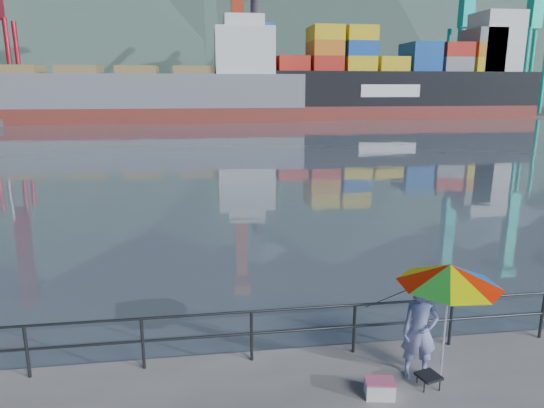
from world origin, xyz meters
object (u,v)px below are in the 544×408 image
Objects in this scene: fisherman at (420,332)px; cooler_bag at (380,389)px; bulk_carrier at (155,93)px; beach_umbrella at (450,275)px; container_ship at (390,82)px.

fisherman is 1.25m from cooler_bag.
bulk_carrier is (-9.92, 71.97, 4.01)m from cooler_bag.
beach_umbrella is at bearing -81.12° from bulk_carrier.
bulk_carrier is at bearing 98.88° from beach_umbrella.
fisherman is at bearing 160.42° from beach_umbrella.
beach_umbrella is 80.09m from container_ship.
container_ship reaches higher than fisherman.
cooler_bag is (-0.88, -0.49, -0.73)m from fisherman.
bulk_carrier reaches higher than fisherman.
bulk_carrier is at bearing -175.30° from container_ship.
fisherman is at bearing -110.95° from container_ship.
fisherman is 0.03× the size of container_ship.
cooler_bag is at bearing -111.41° from container_ship.
bulk_carrier is (-11.19, 71.62, 2.18)m from beach_umbrella.
bulk_carrier is 0.93× the size of container_ship.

